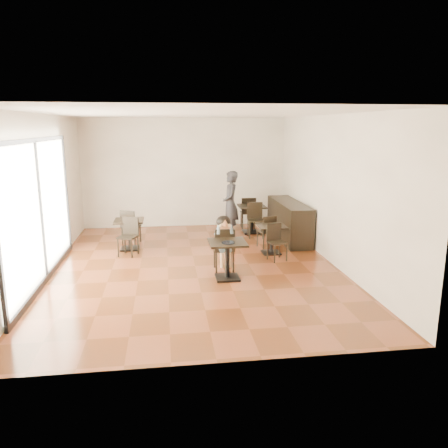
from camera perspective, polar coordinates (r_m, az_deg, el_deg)
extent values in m
cube|color=brown|center=(9.49, -3.80, -5.50)|extent=(6.00, 8.00, 0.01)
cube|color=white|center=(9.03, -4.11, 14.19)|extent=(6.00, 8.00, 0.01)
cube|color=white|center=(13.09, -5.15, 6.66)|extent=(6.00, 0.01, 3.20)
cube|color=white|center=(5.22, -0.94, -2.34)|extent=(6.00, 0.01, 3.20)
cube|color=white|center=(9.42, -22.52, 3.43)|extent=(0.01, 8.00, 3.20)
cube|color=white|center=(9.79, 13.91, 4.34)|extent=(0.01, 8.00, 3.20)
cube|color=white|center=(8.96, -23.01, 1.67)|extent=(0.04, 4.50, 2.60)
cylinder|color=black|center=(8.39, 0.55, -2.43)|extent=(0.26, 0.26, 0.02)
imported|color=#343439|center=(11.85, 0.85, 2.64)|extent=(0.47, 0.68, 1.78)
cube|color=black|center=(11.73, 8.48, 0.44)|extent=(0.60, 2.40, 1.00)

